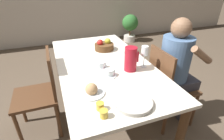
{
  "coord_description": "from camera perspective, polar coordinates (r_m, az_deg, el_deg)",
  "views": [
    {
      "loc": [
        -0.46,
        -1.52,
        1.53
      ],
      "look_at": [
        0.0,
        -0.25,
        0.8
      ],
      "focal_mm": 28.0,
      "sensor_mm": 36.0,
      "label": 1
    }
  ],
  "objects": [
    {
      "name": "bread_plate",
      "position": [
        1.31,
        -6.7,
        -6.69
      ],
      "size": [
        0.2,
        0.2,
        0.09
      ],
      "color": "silver",
      "rests_on": "dining_table"
    },
    {
      "name": "potted_plant",
      "position": [
        4.56,
        5.91,
        14.29
      ],
      "size": [
        0.4,
        0.4,
        0.68
      ],
      "color": "beige",
      "rests_on": "ground_plane"
    },
    {
      "name": "chair_person_side",
      "position": [
        1.97,
        17.76,
        -4.83
      ],
      "size": [
        0.42,
        0.42,
        0.9
      ],
      "rotation": [
        0.0,
        0.0,
        -1.57
      ],
      "color": "#51331E",
      "rests_on": "ground_plane"
    },
    {
      "name": "jam_jar_amber",
      "position": [
        1.11,
        -2.7,
        -13.95
      ],
      "size": [
        0.05,
        0.05,
        0.05
      ],
      "color": "gold",
      "rests_on": "dining_table"
    },
    {
      "name": "fruit_bowl",
      "position": [
        2.08,
        -2.58,
        7.88
      ],
      "size": [
        0.22,
        0.22,
        0.13
      ],
      "color": "brown",
      "rests_on": "dining_table"
    },
    {
      "name": "ground_plane",
      "position": [
        2.2,
        -2.35,
        -15.38
      ],
      "size": [
        20.0,
        20.0,
        0.0
      ],
      "primitive_type": "plane",
      "color": "brown"
    },
    {
      "name": "serving_tray",
      "position": [
        1.22,
        7.11,
        -10.46
      ],
      "size": [
        0.27,
        0.27,
        0.03
      ],
      "color": "#B7B2A8",
      "rests_on": "dining_table"
    },
    {
      "name": "jam_jar_red",
      "position": [
        1.17,
        -3.9,
        -11.59
      ],
      "size": [
        0.05,
        0.05,
        0.05
      ],
      "color": "gold",
      "rests_on": "dining_table"
    },
    {
      "name": "person_seated",
      "position": [
        1.92,
        20.48,
        1.53
      ],
      "size": [
        0.39,
        0.41,
        1.19
      ],
      "rotation": [
        0.0,
        0.0,
        -1.57
      ],
      "color": "#33333D",
      "rests_on": "ground_plane"
    },
    {
      "name": "chair_opposite",
      "position": [
        1.92,
        -22.03,
        -6.63
      ],
      "size": [
        0.42,
        0.42,
        0.9
      ],
      "rotation": [
        0.0,
        0.0,
        1.57
      ],
      "color": "#51331E",
      "rests_on": "ground_plane"
    },
    {
      "name": "red_pitcher",
      "position": [
        1.59,
        6.11,
        3.64
      ],
      "size": [
        0.14,
        0.11,
        0.22
      ],
      "color": "#A31423",
      "rests_on": "dining_table"
    },
    {
      "name": "teacup_across",
      "position": [
        1.66,
        -3.76,
        1.5
      ],
      "size": [
        0.14,
        0.14,
        0.06
      ],
      "color": "silver",
      "rests_on": "dining_table"
    },
    {
      "name": "dining_table",
      "position": [
        1.81,
        -2.75,
        -0.61
      ],
      "size": [
        0.9,
        1.7,
        0.75
      ],
      "color": "silver",
      "rests_on": "ground_plane"
    },
    {
      "name": "teacup_near_person",
      "position": [
        1.53,
        -0.89,
        -1.04
      ],
      "size": [
        0.14,
        0.14,
        0.06
      ],
      "color": "silver",
      "rests_on": "dining_table"
    },
    {
      "name": "wine_glass_water",
      "position": [
        1.66,
        10.64,
        5.92
      ],
      "size": [
        0.07,
        0.07,
        0.21
      ],
      "color": "white",
      "rests_on": "dining_table"
    }
  ]
}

